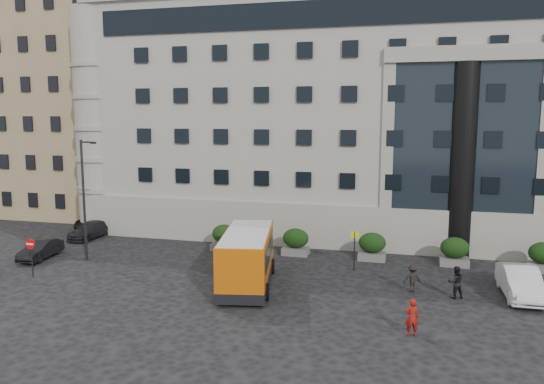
{
  "coord_description": "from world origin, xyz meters",
  "views": [
    {
      "loc": [
        8.61,
        -27.05,
        9.62
      ],
      "look_at": [
        0.68,
        3.35,
        5.0
      ],
      "focal_mm": 35.0,
      "sensor_mm": 36.0,
      "label": 1
    }
  ],
  "objects_px": {
    "hedge_c": "(372,246)",
    "hedge_d": "(455,251)",
    "hedge_e": "(544,257)",
    "pedestrian_c": "(412,278)",
    "no_entry_sign": "(31,250)",
    "white_taxi": "(521,282)",
    "parked_car_d": "(98,220)",
    "pedestrian_a": "(412,317)",
    "hedge_a": "(224,237)",
    "minibus": "(247,256)",
    "street_lamp": "(84,195)",
    "parked_car_b": "(41,249)",
    "parked_car_c": "(90,230)",
    "pedestrian_b": "(456,282)",
    "bus_stop_sign": "(354,244)",
    "hedge_b": "(296,242)",
    "red_truck": "(120,204)"
  },
  "relations": [
    {
      "from": "no_entry_sign",
      "to": "pedestrian_c",
      "type": "distance_m",
      "value": 22.18
    },
    {
      "from": "no_entry_sign",
      "to": "parked_car_d",
      "type": "bearing_deg",
      "value": 106.9
    },
    {
      "from": "parked_car_d",
      "to": "pedestrian_c",
      "type": "xyz_separation_m",
      "value": [
        25.98,
        -10.3,
        0.08
      ]
    },
    {
      "from": "street_lamp",
      "to": "no_entry_sign",
      "type": "bearing_deg",
      "value": -104.72
    },
    {
      "from": "hedge_c",
      "to": "pedestrian_c",
      "type": "distance_m",
      "value": 6.5
    },
    {
      "from": "hedge_c",
      "to": "pedestrian_c",
      "type": "height_order",
      "value": "hedge_c"
    },
    {
      "from": "white_taxi",
      "to": "pedestrian_a",
      "type": "height_order",
      "value": "pedestrian_a"
    },
    {
      "from": "hedge_d",
      "to": "parked_car_d",
      "type": "distance_m",
      "value": 28.93
    },
    {
      "from": "street_lamp",
      "to": "pedestrian_a",
      "type": "xyz_separation_m",
      "value": [
        20.89,
        -7.14,
        -3.53
      ]
    },
    {
      "from": "parked_car_d",
      "to": "pedestrian_a",
      "type": "bearing_deg",
      "value": -36.0
    },
    {
      "from": "hedge_e",
      "to": "pedestrian_c",
      "type": "height_order",
      "value": "hedge_e"
    },
    {
      "from": "bus_stop_sign",
      "to": "white_taxi",
      "type": "xyz_separation_m",
      "value": [
        9.03,
        -2.56,
        -0.92
      ]
    },
    {
      "from": "minibus",
      "to": "parked_car_d",
      "type": "relative_size",
      "value": 1.56
    },
    {
      "from": "street_lamp",
      "to": "pedestrian_a",
      "type": "height_order",
      "value": "street_lamp"
    },
    {
      "from": "hedge_d",
      "to": "parked_car_b",
      "type": "distance_m",
      "value": 27.3
    },
    {
      "from": "hedge_b",
      "to": "pedestrian_c",
      "type": "height_order",
      "value": "hedge_b"
    },
    {
      "from": "street_lamp",
      "to": "parked_car_b",
      "type": "relative_size",
      "value": 2.1
    },
    {
      "from": "hedge_d",
      "to": "minibus",
      "type": "distance_m",
      "value": 13.72
    },
    {
      "from": "hedge_a",
      "to": "hedge_d",
      "type": "height_order",
      "value": "same"
    },
    {
      "from": "red_truck",
      "to": "parked_car_b",
      "type": "distance_m",
      "value": 14.29
    },
    {
      "from": "pedestrian_a",
      "to": "pedestrian_c",
      "type": "distance_m",
      "value": 5.97
    },
    {
      "from": "pedestrian_c",
      "to": "no_entry_sign",
      "type": "bearing_deg",
      "value": -13.88
    },
    {
      "from": "street_lamp",
      "to": "parked_car_d",
      "type": "relative_size",
      "value": 1.61
    },
    {
      "from": "pedestrian_c",
      "to": "pedestrian_a",
      "type": "bearing_deg",
      "value": 68.47
    },
    {
      "from": "bus_stop_sign",
      "to": "white_taxi",
      "type": "bearing_deg",
      "value": -15.86
    },
    {
      "from": "street_lamp",
      "to": "pedestrian_a",
      "type": "distance_m",
      "value": 22.36
    },
    {
      "from": "parked_car_c",
      "to": "hedge_a",
      "type": "bearing_deg",
      "value": -0.27
    },
    {
      "from": "pedestrian_a",
      "to": "pedestrian_c",
      "type": "height_order",
      "value": "pedestrian_a"
    },
    {
      "from": "parked_car_d",
      "to": "white_taxi",
      "type": "height_order",
      "value": "white_taxi"
    },
    {
      "from": "hedge_a",
      "to": "no_entry_sign",
      "type": "xyz_separation_m",
      "value": [
        -9.0,
        -8.84,
        0.72
      ]
    },
    {
      "from": "hedge_c",
      "to": "red_truck",
      "type": "xyz_separation_m",
      "value": [
        -23.86,
        8.8,
        0.42
      ]
    },
    {
      "from": "hedge_a",
      "to": "white_taxi",
      "type": "height_order",
      "value": "hedge_a"
    },
    {
      "from": "parked_car_c",
      "to": "pedestrian_b",
      "type": "height_order",
      "value": "pedestrian_b"
    },
    {
      "from": "hedge_e",
      "to": "pedestrian_a",
      "type": "bearing_deg",
      "value": -123.32
    },
    {
      "from": "hedge_c",
      "to": "pedestrian_c",
      "type": "xyz_separation_m",
      "value": [
        2.58,
        -5.97,
        -0.16
      ]
    },
    {
      "from": "white_taxi",
      "to": "pedestrian_a",
      "type": "distance_m",
      "value": 8.62
    },
    {
      "from": "hedge_c",
      "to": "hedge_d",
      "type": "relative_size",
      "value": 1.0
    },
    {
      "from": "street_lamp",
      "to": "bus_stop_sign",
      "type": "height_order",
      "value": "street_lamp"
    },
    {
      "from": "no_entry_sign",
      "to": "pedestrian_a",
      "type": "relative_size",
      "value": 1.39
    },
    {
      "from": "hedge_e",
      "to": "minibus",
      "type": "height_order",
      "value": "minibus"
    },
    {
      "from": "street_lamp",
      "to": "parked_car_c",
      "type": "xyz_separation_m",
      "value": [
        -3.53,
        5.69,
        -3.74
      ]
    },
    {
      "from": "pedestrian_b",
      "to": "hedge_a",
      "type": "bearing_deg",
      "value": -41.82
    },
    {
      "from": "parked_car_d",
      "to": "hedge_a",
      "type": "bearing_deg",
      "value": -22.33
    },
    {
      "from": "hedge_d",
      "to": "white_taxi",
      "type": "xyz_separation_m",
      "value": [
        2.93,
        -5.36,
        -0.11
      ]
    },
    {
      "from": "no_entry_sign",
      "to": "bus_stop_sign",
      "type": "bearing_deg",
      "value": 18.08
    },
    {
      "from": "hedge_e",
      "to": "parked_car_c",
      "type": "bearing_deg",
      "value": 178.42
    },
    {
      "from": "bus_stop_sign",
      "to": "parked_car_b",
      "type": "relative_size",
      "value": 0.66
    },
    {
      "from": "bus_stop_sign",
      "to": "parked_car_b",
      "type": "distance_m",
      "value": 20.86
    },
    {
      "from": "hedge_a",
      "to": "pedestrian_a",
      "type": "relative_size",
      "value": 1.1
    },
    {
      "from": "hedge_a",
      "to": "parked_car_d",
      "type": "relative_size",
      "value": 0.37
    }
  ]
}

